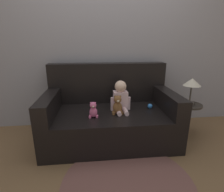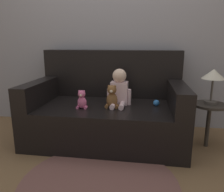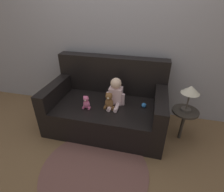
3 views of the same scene
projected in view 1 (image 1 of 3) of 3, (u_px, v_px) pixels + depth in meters
The scene contains 9 objects.
ground_plane at pixel (110, 138), 2.37m from camera, with size 12.00×12.00×0.00m, color brown.
wall_back at pixel (106, 39), 2.51m from camera, with size 8.00×0.05×2.60m.
couch at pixel (110, 114), 2.34m from camera, with size 1.64×0.94×0.97m.
person_baby at pixel (121, 97), 2.23m from camera, with size 0.26×0.31×0.38m.
teddy_bear_brown at pixel (118, 105), 2.11m from camera, with size 0.14×0.11×0.24m.
plush_toy_side at pixel (93, 110), 2.02m from camera, with size 0.11×0.09×0.19m.
toy_ball at pixel (150, 106), 2.31m from camera, with size 0.06×0.06×0.06m.
floor_rug at pixel (128, 183), 1.61m from camera, with size 1.23×1.23×0.01m.
side_table at pixel (191, 94), 2.29m from camera, with size 0.33×0.33×0.81m.
Camera 1 is at (-0.20, -2.08, 1.25)m, focal length 28.00 mm.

